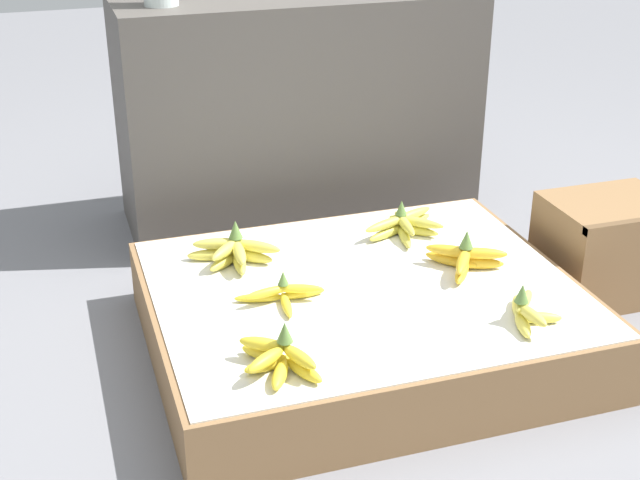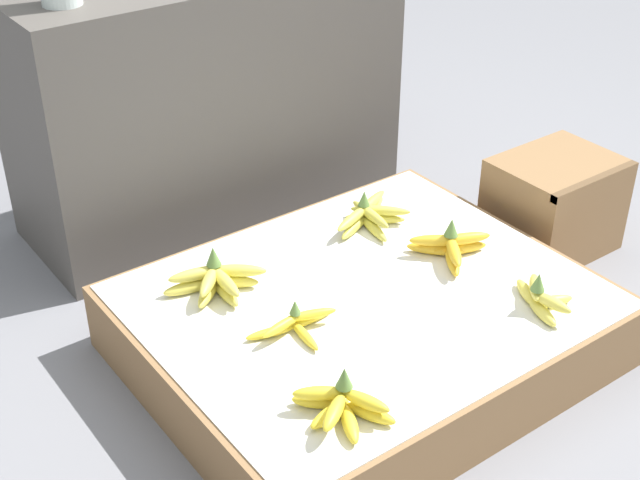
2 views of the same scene
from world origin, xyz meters
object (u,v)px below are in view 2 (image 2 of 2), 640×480
at_px(banana_bunch_front_midleft, 541,297).
at_px(banana_bunch_back_left, 215,280).
at_px(banana_bunch_middle_midleft, 450,246).
at_px(wooden_crate, 554,205).
at_px(banana_bunch_middle_left, 296,324).
at_px(banana_bunch_back_midleft, 368,215).
at_px(banana_bunch_front_left, 341,406).

height_order(banana_bunch_front_midleft, banana_bunch_back_left, banana_bunch_back_left).
bearing_deg(banana_bunch_middle_midleft, banana_bunch_back_left, 158.41).
bearing_deg(wooden_crate, banana_bunch_middle_left, -174.68).
xyz_separation_m(banana_bunch_middle_left, banana_bunch_back_midleft, (0.44, 0.28, 0.01)).
xyz_separation_m(banana_bunch_front_left, banana_bunch_back_left, (0.02, 0.53, 0.00)).
bearing_deg(banana_bunch_front_midleft, banana_bunch_middle_left, 152.70).
distance_m(banana_bunch_front_left, banana_bunch_back_left, 0.54).
bearing_deg(banana_bunch_middle_left, banana_bunch_back_midleft, 32.43).
distance_m(banana_bunch_front_left, banana_bunch_middle_left, 0.30).
bearing_deg(banana_bunch_front_left, banana_bunch_middle_midleft, 27.49).
height_order(banana_bunch_front_left, banana_bunch_front_midleft, banana_bunch_front_left).
height_order(banana_bunch_front_midleft, banana_bunch_back_midleft, banana_bunch_front_midleft).
height_order(banana_bunch_front_left, banana_bunch_middle_midleft, banana_bunch_middle_midleft).
relative_size(wooden_crate, banana_bunch_back_midleft, 1.37).
height_order(banana_bunch_front_left, banana_bunch_back_left, banana_bunch_back_left).
relative_size(banana_bunch_front_left, banana_bunch_front_midleft, 0.99).
bearing_deg(banana_bunch_middle_left, banana_bunch_front_midleft, -27.30).
bearing_deg(banana_bunch_middle_left, banana_bunch_front_left, -107.42).
distance_m(banana_bunch_front_left, banana_bunch_back_midleft, 0.78).
relative_size(banana_bunch_front_left, banana_bunch_back_midleft, 0.78).
distance_m(banana_bunch_front_left, banana_bunch_middle_midleft, 0.67).
height_order(banana_bunch_front_left, banana_bunch_back_midleft, banana_bunch_front_left).
xyz_separation_m(wooden_crate, banana_bunch_back_left, (-1.07, 0.15, 0.07)).
height_order(banana_bunch_middle_left, banana_bunch_back_midleft, banana_bunch_back_midleft).
xyz_separation_m(banana_bunch_front_midleft, banana_bunch_middle_midleft, (-0.02, 0.29, 0.00)).
height_order(wooden_crate, banana_bunch_front_left, banana_bunch_front_left).
bearing_deg(banana_bunch_back_left, banana_bunch_back_midleft, 3.75).
height_order(banana_bunch_front_left, banana_bunch_middle_left, banana_bunch_front_left).
bearing_deg(banana_bunch_front_left, banana_bunch_front_midleft, 1.70).
height_order(wooden_crate, banana_bunch_front_midleft, same).
distance_m(wooden_crate, banana_bunch_front_midleft, 0.60).
height_order(banana_bunch_middle_left, banana_bunch_back_left, banana_bunch_back_left).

